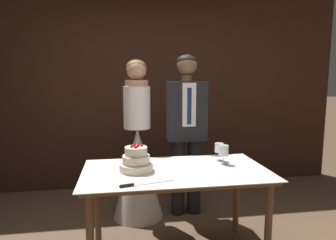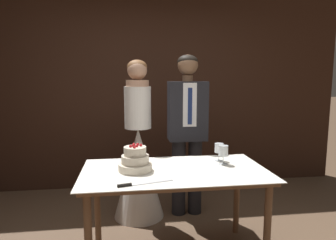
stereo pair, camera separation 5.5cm
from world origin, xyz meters
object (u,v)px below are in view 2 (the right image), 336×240
(cake_knife, at_px, (135,184))
(bride, at_px, (138,161))
(cake_table, at_px, (175,180))
(wine_glass_middle, at_px, (219,149))
(tiered_cake, at_px, (135,161))
(wine_glass_near, at_px, (223,151))
(groom, at_px, (187,126))

(cake_knife, bearing_deg, bride, 72.98)
(cake_table, relative_size, wine_glass_middle, 9.36)
(tiered_cake, bearing_deg, bride, 86.10)
(wine_glass_middle, bearing_deg, tiered_cake, -165.91)
(cake_knife, bearing_deg, cake_table, 29.69)
(cake_knife, bearing_deg, tiered_cake, 74.23)
(wine_glass_near, height_order, bride, bride)
(cake_table, bearing_deg, cake_knife, -136.66)
(cake_knife, height_order, wine_glass_middle, wine_glass_middle)
(cake_table, height_order, wine_glass_middle, wine_glass_middle)
(tiered_cake, xyz_separation_m, wine_glass_near, (0.76, 0.08, 0.03))
(wine_glass_middle, xyz_separation_m, groom, (-0.17, 0.60, 0.12))
(cake_table, xyz_separation_m, wine_glass_near, (0.44, 0.10, 0.20))
(cake_knife, distance_m, bride, 1.13)
(cake_knife, bearing_deg, groom, 48.28)
(cake_knife, xyz_separation_m, bride, (0.07, 1.12, -0.15))
(cake_table, xyz_separation_m, groom, (0.27, 0.81, 0.31))
(tiered_cake, bearing_deg, cake_table, -3.70)
(cake_knife, relative_size, wine_glass_middle, 2.51)
(cake_knife, relative_size, groom, 0.23)
(wine_glass_near, xyz_separation_m, groom, (-0.18, 0.71, 0.11))
(wine_glass_near, xyz_separation_m, bride, (-0.71, 0.71, -0.26))
(cake_knife, xyz_separation_m, wine_glass_near, (0.77, 0.41, 0.11))
(wine_glass_middle, distance_m, groom, 0.63)
(tiered_cake, relative_size, cake_knife, 0.67)
(wine_glass_near, bearing_deg, bride, 134.95)
(wine_glass_near, bearing_deg, groom, 103.94)
(bride, bearing_deg, tiered_cake, -93.90)
(tiered_cake, distance_m, cake_knife, 0.34)
(cake_knife, height_order, bride, bride)
(wine_glass_near, relative_size, wine_glass_middle, 1.04)
(bride, bearing_deg, wine_glass_middle, -40.32)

